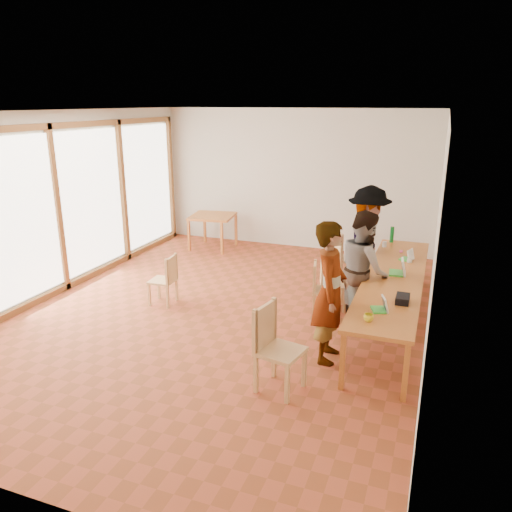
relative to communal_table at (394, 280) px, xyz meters
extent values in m
plane|color=#A24427|center=(-2.50, -0.45, -0.70)|extent=(8.00, 8.00, 0.00)
cube|color=beige|center=(-2.50, 3.55, 0.80)|extent=(6.00, 0.10, 3.00)
cube|color=beige|center=(0.50, -0.45, 0.80)|extent=(0.10, 8.00, 3.00)
cube|color=white|center=(-5.46, -0.45, 0.80)|extent=(0.10, 8.00, 3.00)
cube|color=white|center=(-2.50, -0.45, 2.32)|extent=(6.00, 8.00, 0.04)
cube|color=#C9692C|center=(0.00, 0.00, 0.02)|extent=(0.80, 4.00, 0.05)
cube|color=#C9692C|center=(-0.34, -1.94, -0.35)|extent=(0.06, 0.06, 0.70)
cube|color=#C9692C|center=(-0.34, 1.94, -0.35)|extent=(0.06, 0.06, 0.70)
cube|color=#C9692C|center=(0.34, -1.94, -0.35)|extent=(0.06, 0.06, 0.70)
cube|color=#C9692C|center=(0.34, 1.94, -0.35)|extent=(0.06, 0.06, 0.70)
cube|color=#C9692C|center=(-4.13, 2.75, 0.02)|extent=(0.90, 0.90, 0.05)
cube|color=#C9692C|center=(-4.52, 2.36, -0.35)|extent=(0.05, 0.05, 0.70)
cube|color=#C9692C|center=(-4.52, 3.14, -0.35)|extent=(0.05, 0.05, 0.70)
cube|color=#C9692C|center=(-3.74, 2.36, -0.35)|extent=(0.05, 0.05, 0.70)
cube|color=#C9692C|center=(-3.74, 3.14, -0.35)|extent=(0.05, 0.05, 0.70)
cube|color=#DAB16D|center=(-0.99, -2.18, -0.23)|extent=(0.55, 0.55, 0.04)
cube|color=#DAB16D|center=(-1.19, -2.14, 0.04)|extent=(0.14, 0.46, 0.49)
cube|color=#DAB16D|center=(-0.92, 0.31, -0.30)|extent=(0.49, 0.49, 0.04)
cube|color=#DAB16D|center=(-1.09, 0.26, -0.08)|extent=(0.15, 0.38, 0.41)
cube|color=#DAB16D|center=(-0.98, 0.03, -0.31)|extent=(0.45, 0.45, 0.04)
cube|color=#DAB16D|center=(-1.15, 0.00, -0.09)|extent=(0.11, 0.38, 0.40)
cube|color=#DAB16D|center=(-0.90, 1.60, -0.25)|extent=(0.58, 0.58, 0.04)
cube|color=#DAB16D|center=(-1.09, 1.51, 0.00)|extent=(0.22, 0.42, 0.46)
cube|color=#DAB16D|center=(-3.53, -0.43, -0.32)|extent=(0.40, 0.40, 0.04)
cube|color=#DAB16D|center=(-3.36, -0.42, -0.10)|extent=(0.06, 0.38, 0.39)
imported|color=gray|center=(-0.65, -1.28, 0.19)|extent=(0.47, 0.68, 1.79)
imported|color=gray|center=(-0.42, -0.12, 0.15)|extent=(0.93, 1.02, 1.70)
imported|color=gray|center=(-0.55, 1.08, 0.22)|extent=(0.73, 1.22, 1.85)
cube|color=green|center=(-0.06, -1.31, 0.06)|extent=(0.21, 0.25, 0.02)
cube|color=white|center=(0.01, -1.28, 0.14)|extent=(0.12, 0.20, 0.18)
cube|color=green|center=(0.01, 0.13, 0.06)|extent=(0.22, 0.29, 0.03)
cube|color=white|center=(0.11, 0.14, 0.16)|extent=(0.10, 0.26, 0.23)
cube|color=green|center=(0.09, 0.88, 0.06)|extent=(0.21, 0.25, 0.02)
cube|color=white|center=(0.16, 0.86, 0.14)|extent=(0.12, 0.20, 0.18)
imported|color=gold|center=(-0.12, -1.65, 0.09)|extent=(0.15, 0.15, 0.09)
cylinder|color=#106B23|center=(-0.23, 1.85, 0.19)|extent=(0.07, 0.07, 0.28)
cylinder|color=silver|center=(-0.31, 1.50, 0.09)|extent=(0.07, 0.07, 0.09)
cylinder|color=white|center=(0.16, 0.76, 0.08)|extent=(0.08, 0.08, 0.06)
cube|color=#E23D9A|center=(-0.01, 1.30, 0.05)|extent=(0.05, 0.10, 0.01)
cube|color=black|center=(0.19, -0.94, 0.09)|extent=(0.16, 0.26, 0.09)
camera|label=1|loc=(0.48, -6.93, 2.42)|focal=35.00mm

